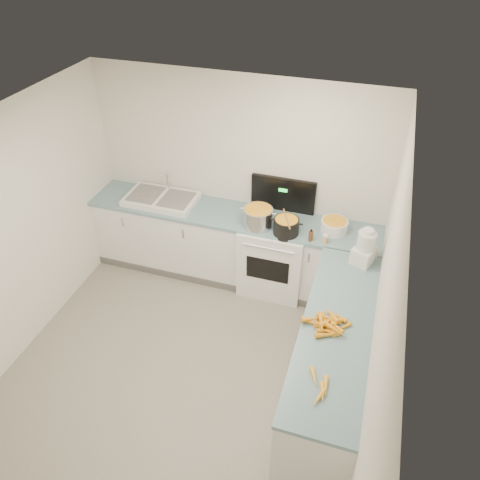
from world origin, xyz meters
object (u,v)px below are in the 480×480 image
(extract_bottle, at_px, (311,236))
(sink, at_px, (161,199))
(mixing_bowl, at_px, (334,226))
(steel_pot, at_px, (258,218))
(stove, at_px, (274,254))
(spice_jar, at_px, (325,240))
(black_pot, at_px, (286,227))
(food_processor, at_px, (365,248))

(extract_bottle, bearing_deg, sink, 172.85)
(sink, relative_size, mixing_bowl, 2.89)
(extract_bottle, bearing_deg, steel_pot, 171.24)
(stove, relative_size, extract_bottle, 11.15)
(stove, bearing_deg, spice_jar, -20.07)
(stove, xyz_separation_m, mixing_bowl, (0.65, 0.03, 0.53))
(sink, height_order, black_pot, sink)
(black_pot, bearing_deg, sink, 173.49)
(stove, relative_size, spice_jar, 15.56)
(stove, xyz_separation_m, steel_pot, (-0.18, -0.13, 0.57))
(mixing_bowl, bearing_deg, black_pot, -158.21)
(spice_jar, relative_size, food_processor, 0.22)
(sink, distance_m, food_processor, 2.50)
(stove, bearing_deg, food_processor, -22.29)
(food_processor, bearing_deg, steel_pot, 166.39)
(steel_pot, height_order, black_pot, steel_pot)
(black_pot, height_order, mixing_bowl, black_pot)
(extract_bottle, xyz_separation_m, spice_jar, (0.16, 0.00, -0.02))
(black_pot, bearing_deg, mixing_bowl, 21.79)
(stove, xyz_separation_m, black_pot, (0.15, -0.17, 0.55))
(mixing_bowl, bearing_deg, extract_bottle, -129.94)
(sink, xyz_separation_m, food_processor, (2.46, -0.43, 0.14))
(sink, xyz_separation_m, black_pot, (1.60, -0.18, 0.04))
(stove, relative_size, food_processor, 3.38)
(food_processor, bearing_deg, spice_jar, 154.69)
(stove, relative_size, steel_pot, 4.05)
(spice_jar, bearing_deg, extract_bottle, -178.31)
(stove, height_order, mixing_bowl, stove)
(extract_bottle, relative_size, food_processor, 0.30)
(sink, distance_m, steel_pot, 1.27)
(spice_jar, height_order, food_processor, food_processor)
(sink, bearing_deg, stove, -0.62)
(food_processor, bearing_deg, extract_bottle, 161.36)
(stove, distance_m, spice_jar, 0.81)
(steel_pot, relative_size, spice_jar, 3.84)
(steel_pot, bearing_deg, sink, 173.65)
(stove, distance_m, sink, 1.54)
(extract_bottle, bearing_deg, food_processor, -18.64)
(sink, xyz_separation_m, steel_pot, (1.27, -0.14, 0.07))
(steel_pot, bearing_deg, mixing_bowl, 10.73)
(black_pot, distance_m, extract_bottle, 0.29)
(sink, bearing_deg, spice_jar, -6.48)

